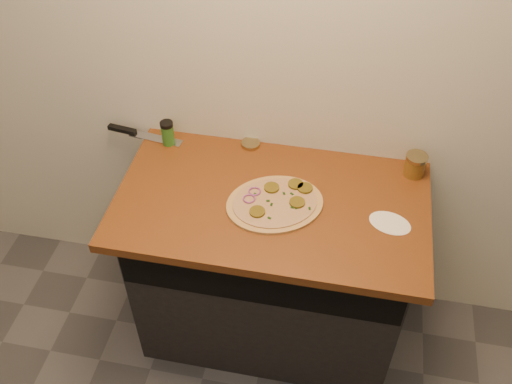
% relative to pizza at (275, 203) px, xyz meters
% --- Properties ---
extents(cabinet, '(1.10, 0.60, 0.86)m').
position_rel_pizza_xyz_m(cabinet, '(-0.02, 0.05, -0.48)').
color(cabinet, black).
rests_on(cabinet, ground).
extents(countertop, '(1.20, 0.70, 0.04)m').
position_rel_pizza_xyz_m(countertop, '(-0.02, 0.02, -0.03)').
color(countertop, brown).
rests_on(countertop, cabinet).
extents(pizza, '(0.48, 0.48, 0.02)m').
position_rel_pizza_xyz_m(pizza, '(0.00, 0.00, 0.00)').
color(pizza, tan).
rests_on(pizza, countertop).
extents(chefs_knife, '(0.35, 0.08, 0.02)m').
position_rel_pizza_xyz_m(chefs_knife, '(-0.65, 0.30, -0.00)').
color(chefs_knife, '#B7BAC1').
rests_on(chefs_knife, countertop).
extents(mason_jar_lid, '(0.09, 0.09, 0.02)m').
position_rel_pizza_xyz_m(mason_jar_lid, '(-0.16, 0.32, -0.00)').
color(mason_jar_lid, '#9A8859').
rests_on(mason_jar_lid, countertop).
extents(salsa_jar, '(0.09, 0.09, 0.09)m').
position_rel_pizza_xyz_m(salsa_jar, '(0.51, 0.28, 0.04)').
color(salsa_jar, '#A51B10').
rests_on(salsa_jar, countertop).
extents(spice_shaker, '(0.05, 0.05, 0.11)m').
position_rel_pizza_xyz_m(spice_shaker, '(-0.50, 0.27, 0.05)').
color(spice_shaker, '#2C6921').
rests_on(spice_shaker, countertop).
extents(flour_spill, '(0.19, 0.19, 0.00)m').
position_rel_pizza_xyz_m(flour_spill, '(0.43, -0.01, -0.01)').
color(flour_spill, white).
rests_on(flour_spill, countertop).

